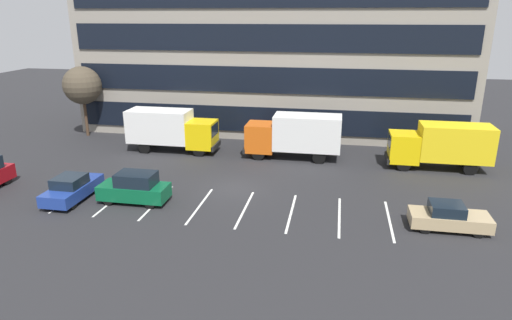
% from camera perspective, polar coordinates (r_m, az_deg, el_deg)
% --- Properties ---
extents(ground_plane, '(120.00, 120.00, 0.00)m').
position_cam_1_polar(ground_plane, '(29.99, -2.83, -3.64)').
color(ground_plane, '#262628').
extents(office_building, '(36.58, 11.98, 18.00)m').
position_cam_1_polar(office_building, '(45.54, 2.36, 15.47)').
color(office_building, gray).
rests_on(office_building, ground_plane).
extents(lot_markings, '(19.74, 5.40, 0.01)m').
position_cam_1_polar(lot_markings, '(27.17, -4.37, -6.06)').
color(lot_markings, silver).
rests_on(lot_markings, ground_plane).
extents(box_truck_orange, '(7.68, 2.54, 3.56)m').
position_cam_1_polar(box_truck_orange, '(35.80, 5.02, 3.33)').
color(box_truck_orange, '#D85914').
rests_on(box_truck_orange, ground_plane).
extents(box_truck_yellow, '(7.58, 2.51, 3.51)m').
position_cam_1_polar(box_truck_yellow, '(38.25, -10.87, 3.99)').
color(box_truck_yellow, yellow).
rests_on(box_truck_yellow, ground_plane).
extents(box_truck_yellow_all, '(7.39, 2.45, 3.42)m').
position_cam_1_polar(box_truck_yellow_all, '(35.89, 22.66, 1.88)').
color(box_truck_yellow_all, yellow).
rests_on(box_truck_yellow_all, ground_plane).
extents(sedan_tan, '(4.15, 1.74, 1.49)m').
position_cam_1_polar(sedan_tan, '(26.36, 23.44, -6.73)').
color(sedan_tan, tan).
rests_on(sedan_tan, ground_plane).
extents(suv_forest, '(4.25, 1.80, 1.92)m').
position_cam_1_polar(suv_forest, '(28.51, -15.26, -3.47)').
color(suv_forest, '#0C5933').
rests_on(suv_forest, ground_plane).
extents(sedan_navy, '(1.87, 4.46, 1.60)m').
position_cam_1_polar(sedan_navy, '(30.24, -22.47, -3.34)').
color(sedan_navy, navy).
rests_on(sedan_navy, ground_plane).
extents(bare_tree, '(3.51, 3.51, 6.58)m').
position_cam_1_polar(bare_tree, '(45.05, -21.36, 8.87)').
color(bare_tree, '#473323').
rests_on(bare_tree, ground_plane).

